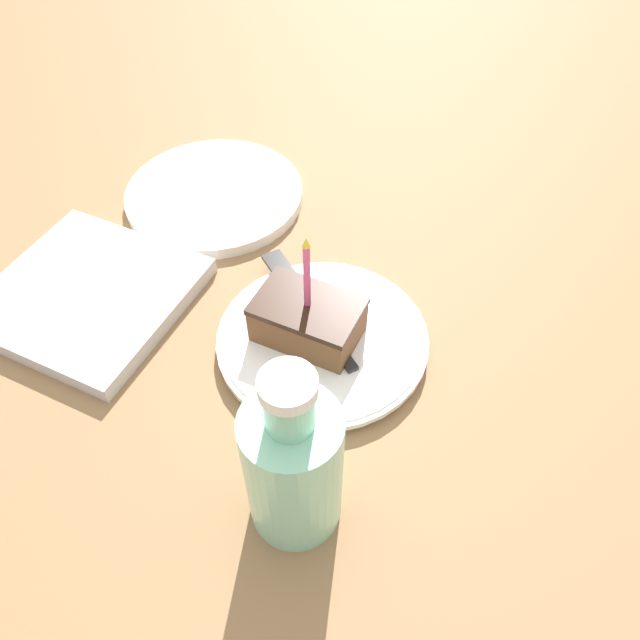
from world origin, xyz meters
name	(u,v)px	position (x,y,z in m)	size (l,w,h in m)	color
ground_plane	(317,366)	(0.00, 0.00, -0.02)	(2.40, 2.40, 0.04)	olive
plate	(320,339)	(0.01, 0.00, 0.01)	(0.23, 0.23, 0.02)	white
cake_slice	(308,319)	(0.01, 0.01, 0.04)	(0.07, 0.11, 0.14)	brown
fork	(303,299)	(0.05, 0.04, 0.02)	(0.13, 0.17, 0.00)	#262626
bottle	(293,466)	(-0.16, -0.06, 0.08)	(0.08, 0.08, 0.20)	#8CD1B2
side_plate	(215,195)	(0.18, 0.24, 0.01)	(0.24, 0.24, 0.02)	white
marble_board	(89,295)	(-0.04, 0.27, 0.01)	(0.21, 0.21, 0.02)	silver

